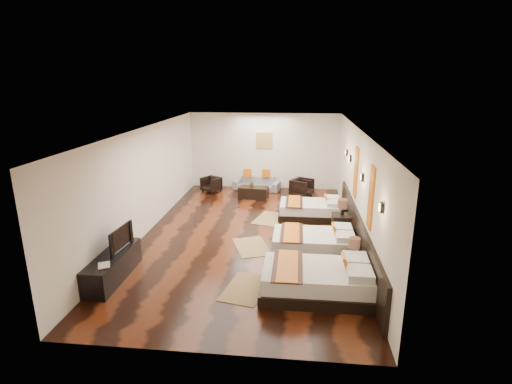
# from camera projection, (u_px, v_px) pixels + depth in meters

# --- Properties ---
(floor) EXTENTS (5.50, 9.50, 0.01)m
(floor) POSITION_uv_depth(u_px,v_px,m) (249.00, 235.00, 10.52)
(floor) COLOR black
(floor) RESTS_ON ground
(ceiling) EXTENTS (5.50, 9.50, 0.01)m
(ceiling) POSITION_uv_depth(u_px,v_px,m) (248.00, 129.00, 9.74)
(ceiling) COLOR white
(ceiling) RESTS_ON floor
(back_wall) EXTENTS (5.50, 0.01, 2.80)m
(back_wall) POSITION_uv_depth(u_px,v_px,m) (264.00, 151.00, 14.66)
(back_wall) COLOR silver
(back_wall) RESTS_ON floor
(left_wall) EXTENTS (0.01, 9.50, 2.80)m
(left_wall) POSITION_uv_depth(u_px,v_px,m) (145.00, 181.00, 10.40)
(left_wall) COLOR silver
(left_wall) RESTS_ON floor
(right_wall) EXTENTS (0.01, 9.50, 2.80)m
(right_wall) POSITION_uv_depth(u_px,v_px,m) (358.00, 187.00, 9.85)
(right_wall) COLOR silver
(right_wall) RESTS_ON floor
(headboard_panel) EXTENTS (0.08, 6.60, 0.90)m
(headboard_panel) POSITION_uv_depth(u_px,v_px,m) (358.00, 234.00, 9.35)
(headboard_panel) COLOR black
(headboard_panel) RESTS_ON floor
(bed_near) EXTENTS (2.17, 1.36, 0.83)m
(bed_near) POSITION_uv_depth(u_px,v_px,m) (318.00, 280.00, 7.58)
(bed_near) COLOR black
(bed_near) RESTS_ON floor
(bed_mid) EXTENTS (1.99, 1.25, 0.76)m
(bed_mid) POSITION_uv_depth(u_px,v_px,m) (315.00, 243.00, 9.33)
(bed_mid) COLOR black
(bed_mid) RESTS_ON floor
(bed_far) EXTENTS (1.89, 1.19, 0.72)m
(bed_far) POSITION_uv_depth(u_px,v_px,m) (311.00, 209.00, 11.76)
(bed_far) COLOR black
(bed_far) RESTS_ON floor
(nightstand_a) EXTENTS (0.44, 0.44, 0.87)m
(nightstand_a) POSITION_uv_depth(u_px,v_px,m) (353.00, 263.00, 8.22)
(nightstand_a) COLOR black
(nightstand_a) RESTS_ON floor
(nightstand_b) EXTENTS (0.50, 0.50, 0.98)m
(nightstand_b) POSITION_uv_depth(u_px,v_px,m) (342.00, 222.00, 10.44)
(nightstand_b) COLOR black
(nightstand_b) RESTS_ON floor
(jute_mat_near) EXTENTS (0.98, 1.33, 0.01)m
(jute_mat_near) POSITION_uv_depth(u_px,v_px,m) (245.00, 288.00, 7.82)
(jute_mat_near) COLOR #95784C
(jute_mat_near) RESTS_ON floor
(jute_mat_mid) EXTENTS (1.12, 1.39, 0.01)m
(jute_mat_mid) POSITION_uv_depth(u_px,v_px,m) (252.00, 247.00, 9.75)
(jute_mat_mid) COLOR #95784C
(jute_mat_mid) RESTS_ON floor
(jute_mat_far) EXTENTS (1.04, 1.36, 0.01)m
(jute_mat_far) POSITION_uv_depth(u_px,v_px,m) (270.00, 218.00, 11.71)
(jute_mat_far) COLOR #95784C
(jute_mat_far) RESTS_ON floor
(tv_console) EXTENTS (0.50, 1.80, 0.55)m
(tv_console) POSITION_uv_depth(u_px,v_px,m) (113.00, 266.00, 8.15)
(tv_console) COLOR black
(tv_console) RESTS_ON floor
(tv) EXTENTS (0.18, 0.91, 0.52)m
(tv) POSITION_uv_depth(u_px,v_px,m) (117.00, 238.00, 8.20)
(tv) COLOR black
(tv) RESTS_ON tv_console
(book) EXTENTS (0.32, 0.35, 0.03)m
(book) POSITION_uv_depth(u_px,v_px,m) (98.00, 266.00, 7.52)
(book) COLOR black
(book) RESTS_ON tv_console
(figurine) EXTENTS (0.37, 0.37, 0.31)m
(figurine) POSITION_uv_depth(u_px,v_px,m) (126.00, 233.00, 8.75)
(figurine) COLOR brown
(figurine) RESTS_ON tv_console
(sofa) EXTENTS (1.79, 0.95, 0.50)m
(sofa) POSITION_uv_depth(u_px,v_px,m) (257.00, 183.00, 14.66)
(sofa) COLOR gray
(sofa) RESTS_ON floor
(armchair_left) EXTENTS (0.82, 0.83, 0.55)m
(armchair_left) POSITION_uv_depth(u_px,v_px,m) (211.00, 184.00, 14.43)
(armchair_left) COLOR black
(armchair_left) RESTS_ON floor
(armchair_right) EXTENTS (0.92, 0.91, 0.63)m
(armchair_right) POSITION_uv_depth(u_px,v_px,m) (302.00, 188.00, 13.85)
(armchair_right) COLOR black
(armchair_right) RESTS_ON floor
(coffee_table) EXTENTS (1.05, 0.60, 0.40)m
(coffee_table) POSITION_uv_depth(u_px,v_px,m) (254.00, 192.00, 13.67)
(coffee_table) COLOR black
(coffee_table) RESTS_ON floor
(table_plant) EXTENTS (0.27, 0.25, 0.25)m
(table_plant) POSITION_uv_depth(u_px,v_px,m) (252.00, 183.00, 13.64)
(table_plant) COLOR #266120
(table_plant) RESTS_ON coffee_table
(orange_panel_a) EXTENTS (0.04, 0.40, 1.30)m
(orange_panel_a) POSITION_uv_depth(u_px,v_px,m) (371.00, 197.00, 7.95)
(orange_panel_a) COLOR #D86014
(orange_panel_a) RESTS_ON right_wall
(orange_panel_b) EXTENTS (0.04, 0.40, 1.30)m
(orange_panel_b) POSITION_uv_depth(u_px,v_px,m) (356.00, 172.00, 10.06)
(orange_panel_b) COLOR #D86014
(orange_panel_b) RESTS_ON right_wall
(sconce_near) EXTENTS (0.07, 0.12, 0.18)m
(sconce_near) POSITION_uv_depth(u_px,v_px,m) (381.00, 208.00, 6.86)
(sconce_near) COLOR black
(sconce_near) RESTS_ON right_wall
(sconce_mid) EXTENTS (0.07, 0.12, 0.18)m
(sconce_mid) POSITION_uv_depth(u_px,v_px,m) (362.00, 177.00, 8.97)
(sconce_mid) COLOR black
(sconce_mid) RESTS_ON right_wall
(sconce_far) EXTENTS (0.07, 0.12, 0.18)m
(sconce_far) POSITION_uv_depth(u_px,v_px,m) (350.00, 158.00, 11.07)
(sconce_far) COLOR black
(sconce_far) RESTS_ON right_wall
(sconce_lounge) EXTENTS (0.07, 0.12, 0.18)m
(sconce_lounge) POSITION_uv_depth(u_px,v_px,m) (346.00, 152.00, 11.93)
(sconce_lounge) COLOR black
(sconce_lounge) RESTS_ON right_wall
(gold_artwork) EXTENTS (0.60, 0.04, 0.60)m
(gold_artwork) POSITION_uv_depth(u_px,v_px,m) (264.00, 141.00, 14.53)
(gold_artwork) COLOR #AD873F
(gold_artwork) RESTS_ON back_wall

